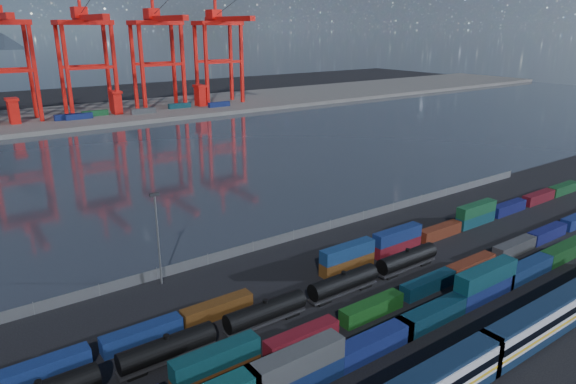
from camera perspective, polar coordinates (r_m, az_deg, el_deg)
ground at (r=89.23m, az=11.59°, el=-10.97°), size 700.00×700.00×0.00m
harbor_water at (r=172.68m, az=-14.78°, el=3.04°), size 700.00×700.00×0.00m
far_quay at (r=271.37m, az=-23.12°, el=7.67°), size 700.00×70.00×2.00m
passenger_train at (r=82.87m, az=26.50°, el=-12.76°), size 79.15×3.35×5.75m
container_row_south at (r=70.18m, az=6.44°, el=-17.20°), size 115.21×2.68×5.71m
container_row_mid at (r=84.46m, az=11.45°, el=-11.45°), size 140.45×2.36×5.04m
container_row_north at (r=105.57m, az=13.05°, el=-5.28°), size 140.59×2.34×4.99m
tanker_string at (r=75.04m, az=-7.64°, el=-14.89°), size 91.07×2.91×4.17m
waterfront_fence at (r=107.47m, az=0.63°, el=-4.84°), size 160.12×0.12×2.20m
yard_light_mast at (r=89.28m, az=-14.28°, el=-4.54°), size 1.60×0.40×16.60m
gantry_cranes at (r=260.07m, az=-25.46°, el=15.53°), size 199.65×47.32×64.08m
quay_containers at (r=254.72m, az=-24.80°, el=7.40°), size 172.58×10.99×2.60m
straddle_carriers at (r=260.20m, az=-23.31°, el=8.80°), size 140.00×7.00×11.10m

